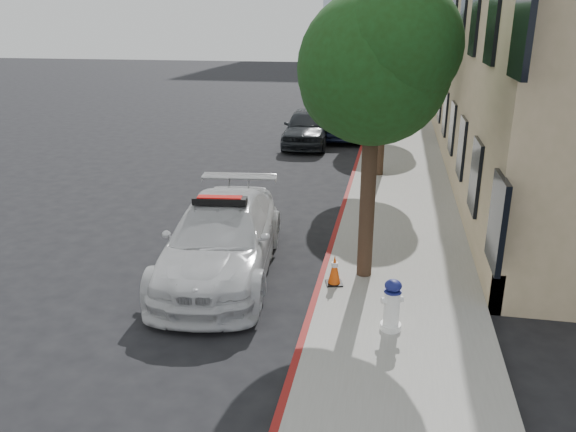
# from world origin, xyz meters

# --- Properties ---
(ground) EXTENTS (120.00, 120.00, 0.00)m
(ground) POSITION_xyz_m (0.00, 0.00, 0.00)
(ground) COLOR black
(ground) RESTS_ON ground
(sidewalk) EXTENTS (3.20, 50.00, 0.15)m
(sidewalk) POSITION_xyz_m (3.60, 10.00, 0.07)
(sidewalk) COLOR gray
(sidewalk) RESTS_ON ground
(curb_strip) EXTENTS (0.12, 50.00, 0.15)m
(curb_strip) POSITION_xyz_m (2.06, 10.00, 0.07)
(curb_strip) COLOR maroon
(curb_strip) RESTS_ON ground
(building) EXTENTS (8.00, 36.00, 10.00)m
(building) POSITION_xyz_m (9.20, 15.00, 5.00)
(building) COLOR tan
(building) RESTS_ON ground
(tree_near) EXTENTS (2.92, 2.82, 5.62)m
(tree_near) POSITION_xyz_m (2.93, -2.01, 4.27)
(tree_near) COLOR black
(tree_near) RESTS_ON sidewalk
(tree_mid) EXTENTS (2.77, 2.64, 5.43)m
(tree_mid) POSITION_xyz_m (2.93, 5.99, 4.16)
(tree_mid) COLOR black
(tree_mid) RESTS_ON sidewalk
(tree_far) EXTENTS (3.10, 3.00, 5.81)m
(tree_far) POSITION_xyz_m (2.93, 13.99, 4.39)
(tree_far) COLOR black
(tree_far) RESTS_ON sidewalk
(police_car) EXTENTS (2.75, 5.54, 1.70)m
(police_car) POSITION_xyz_m (-0.06, -2.17, 0.78)
(police_car) COLOR silver
(police_car) RESTS_ON ground
(parked_car_mid) EXTENTS (2.03, 4.61, 1.54)m
(parked_car_mid) POSITION_xyz_m (-0.30, 10.87, 0.77)
(parked_car_mid) COLOR black
(parked_car_mid) RESTS_ON ground
(parked_car_far) EXTENTS (2.21, 5.12, 1.64)m
(parked_car_far) POSITION_xyz_m (1.20, 13.00, 0.82)
(parked_car_far) COLOR black
(parked_car_far) RESTS_ON ground
(fire_hydrant) EXTENTS (0.39, 0.35, 0.91)m
(fire_hydrant) POSITION_xyz_m (3.47, -4.10, 0.60)
(fire_hydrant) COLOR white
(fire_hydrant) RESTS_ON sidewalk
(traffic_cone) EXTENTS (0.39, 0.39, 0.61)m
(traffic_cone) POSITION_xyz_m (2.35, -2.56, 0.45)
(traffic_cone) COLOR black
(traffic_cone) RESTS_ON sidewalk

